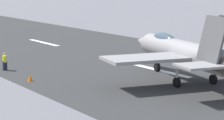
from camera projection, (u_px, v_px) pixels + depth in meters
The scene contains 5 objects.
ground_plane at pixel (166, 72), 44.28m from camera, with size 400.00×400.00×0.00m, color slate.
runway_strip at pixel (166, 72), 44.26m from camera, with size 240.00×26.00×0.02m.
fighter_jet at pixel (184, 52), 39.87m from camera, with size 17.10×14.27×5.60m.
crew_person at pixel (5, 62), 45.00m from camera, with size 0.69×0.37×1.60m.
marker_cone_mid at pixel (30, 78), 40.15m from camera, with size 0.44×0.44×0.55m, color orange.
Camera 1 is at (-33.85, 27.81, 8.08)m, focal length 80.79 mm.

